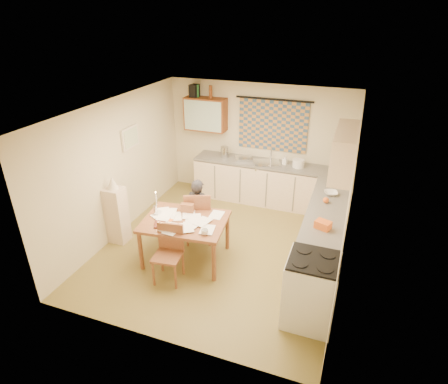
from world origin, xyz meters
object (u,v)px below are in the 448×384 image
at_px(counter_right, 323,238).
at_px(stove, 310,290).
at_px(shelf_stand, 117,215).
at_px(dining_table, 186,239).
at_px(person, 198,211).
at_px(counter_back, 270,184).
at_px(chair_far, 199,226).

relative_size(counter_right, stove, 2.92).
bearing_deg(stove, shelf_stand, 167.55).
relative_size(dining_table, person, 1.17).
bearing_deg(counter_back, dining_table, -108.38).
xyz_separation_m(dining_table, chair_far, (-0.02, 0.57, -0.06)).
distance_m(counter_right, person, 2.17).
distance_m(counter_back, stove, 3.45).
xyz_separation_m(chair_far, person, (0.01, -0.01, 0.30)).
distance_m(counter_back, person, 2.10).
height_order(counter_right, shelf_stand, shelf_stand).
bearing_deg(stove, counter_right, 90.00).
distance_m(stove, shelf_stand, 3.63).
bearing_deg(shelf_stand, person, 19.22).
height_order(stove, chair_far, chair_far).
bearing_deg(counter_back, shelf_stand, -132.60).
height_order(counter_back, person, person).
bearing_deg(chair_far, shelf_stand, -1.45).
relative_size(chair_far, shelf_stand, 0.96).
distance_m(counter_back, chair_far, 2.09).
xyz_separation_m(counter_back, person, (-0.83, -1.92, 0.17)).
height_order(stove, dining_table, stove).
height_order(counter_back, dining_table, counter_back).
bearing_deg(counter_right, stove, -90.00).
relative_size(dining_table, chair_far, 1.42).
height_order(person, shelf_stand, person).
xyz_separation_m(counter_right, shelf_stand, (-3.54, -0.62, 0.08)).
relative_size(chair_far, person, 0.82).
distance_m(dining_table, person, 0.61).
distance_m(chair_far, shelf_stand, 1.47).
distance_m(stove, dining_table, 2.27).
bearing_deg(counter_back, person, -113.44).
bearing_deg(dining_table, chair_far, 85.48).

